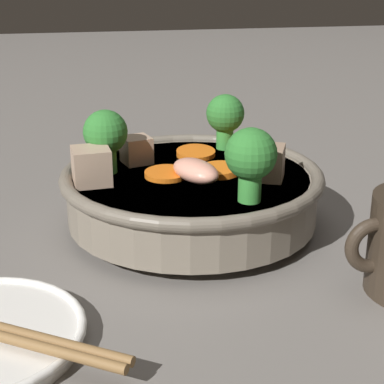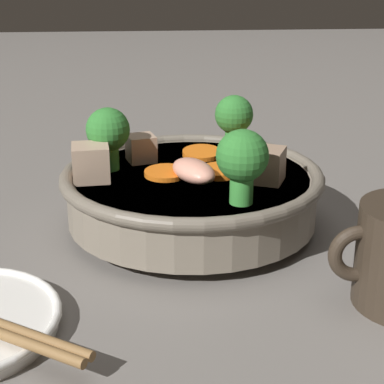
% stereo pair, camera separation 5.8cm
% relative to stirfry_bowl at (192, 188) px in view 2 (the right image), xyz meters
% --- Properties ---
extents(ground_plane, '(3.00, 3.00, 0.00)m').
position_rel_stirfry_bowl_xyz_m(ground_plane, '(-0.00, 0.00, -0.04)').
color(ground_plane, slate).
extents(stirfry_bowl, '(0.24, 0.24, 0.11)m').
position_rel_stirfry_bowl_xyz_m(stirfry_bowl, '(0.00, 0.00, 0.00)').
color(stirfry_bowl, slate).
rests_on(stirfry_bowl, ground_plane).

